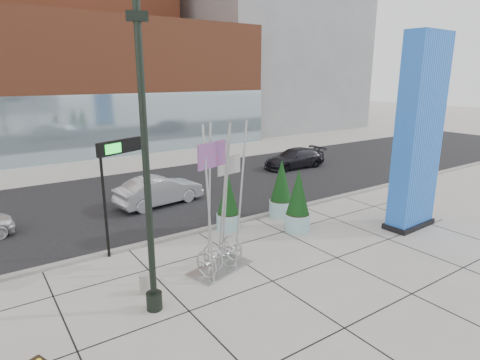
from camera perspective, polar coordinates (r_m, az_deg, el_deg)
ground at (r=13.52m, az=-1.51°, el=-13.66°), size 160.00×160.00×0.00m
street_asphalt at (r=21.97m, az=-15.88°, el=-2.84°), size 80.00×12.00×0.02m
curb_edge at (r=16.68m, az=-9.09°, el=-7.92°), size 80.00×0.30×0.12m
tower_podium at (r=37.76m, az=-23.63°, el=12.11°), size 34.00×10.00×11.00m
tower_glass_front at (r=33.29m, az=-21.45°, el=6.93°), size 34.00×0.60×5.00m
building_grey_parking at (r=53.14m, az=3.37°, el=17.46°), size 20.00×18.00×18.00m
blue_pylon at (r=18.27m, az=24.03°, el=5.56°), size 2.49×1.20×8.11m
lamp_post at (r=10.79m, az=-12.96°, el=-2.27°), size 0.55×0.45×8.17m
public_art_sculpture at (r=13.51m, az=-2.84°, el=-7.52°), size 2.42×1.66×5.02m
concrete_bollard at (r=12.86m, az=-13.42°, el=-14.14°), size 0.31×0.31×0.61m
overhead_street_sign at (r=14.76m, az=-16.55°, el=3.01°), size 1.88×0.94×4.18m
round_planter_east at (r=16.97m, az=8.24°, el=-3.12°), size 1.08×1.08×2.69m
round_planter_mid at (r=18.63m, az=5.87°, el=-1.38°), size 1.09×1.09×2.72m
round_planter_west at (r=16.99m, az=-1.72°, el=-3.26°), size 1.00×1.00×2.50m
car_silver_mid at (r=20.74m, az=-11.38°, el=-1.51°), size 4.63×2.14×1.47m
car_dark_east at (r=28.78m, az=7.75°, el=3.06°), size 4.74×2.08×1.36m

